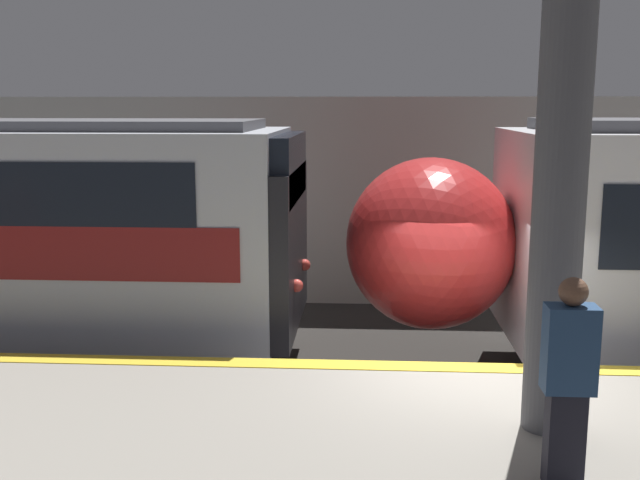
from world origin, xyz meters
name	(u,v)px	position (x,y,z in m)	size (l,w,h in m)	color
ground_plane	(474,452)	(0.00, 0.00, 0.00)	(120.00, 120.00, 0.00)	#282623
station_rear_barrier	(431,203)	(0.00, 6.53, 2.06)	(50.00, 0.15, 4.12)	#9E998E
support_pillar_near	(559,205)	(0.38, -1.66, 3.12)	(0.46, 0.46, 4.09)	#56565B
person_waiting	(568,378)	(0.24, -2.73, 1.95)	(0.38, 0.24, 1.65)	black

